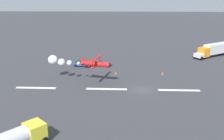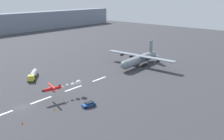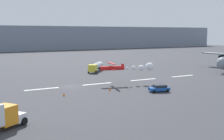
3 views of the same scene
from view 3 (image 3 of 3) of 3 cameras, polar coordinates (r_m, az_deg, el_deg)
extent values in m
plane|color=#38383D|center=(72.03, -7.87, -3.11)|extent=(440.00, 440.00, 0.00)
cube|color=white|center=(69.85, -13.27, -3.55)|extent=(8.00, 0.90, 0.01)
cube|color=white|center=(74.81, -2.84, -2.67)|extent=(8.00, 0.90, 0.01)
cube|color=white|center=(81.93, 6.04, -1.84)|extent=(8.00, 0.90, 0.01)
cube|color=white|center=(90.69, 13.34, -1.13)|extent=(8.00, 0.90, 0.01)
sphere|color=gray|center=(99.71, 20.43, 1.22)|extent=(3.87, 3.87, 3.87)
cylinder|color=black|center=(115.84, 20.24, 2.45)|extent=(2.45, 1.21, 1.10)
cylinder|color=red|center=(72.51, 0.00, 0.37)|extent=(6.07, 2.53, 1.09)
cube|color=red|center=(72.48, -0.15, 0.25)|extent=(2.07, 6.07, 0.12)
cube|color=red|center=(72.32, -0.15, 1.33)|extent=(2.07, 6.07, 0.12)
cylinder|color=black|center=(70.34, 0.29, 0.60)|extent=(0.08, 0.08, 1.37)
cylinder|color=black|center=(74.46, -0.57, 0.96)|extent=(0.08, 0.08, 1.37)
cube|color=red|center=(73.19, 2.04, 0.78)|extent=(0.70, 0.27, 1.10)
cube|color=red|center=(73.24, 2.04, 0.47)|extent=(1.07, 2.09, 0.08)
cone|color=black|center=(71.73, -2.58, 0.29)|extent=(0.91, 1.07, 0.93)
sphere|color=white|center=(73.55, 2.86, 0.30)|extent=(0.70, 0.70, 0.70)
sphere|color=white|center=(74.54, 4.14, 0.43)|extent=(1.10, 1.10, 1.10)
sphere|color=white|center=(74.97, 5.63, 0.39)|extent=(1.53, 1.53, 1.53)
sphere|color=white|center=(75.52, 7.21, 0.65)|extent=(2.04, 2.04, 2.04)
cube|color=silver|center=(44.10, -17.88, -8.49)|extent=(2.73, 2.97, 1.10)
cube|color=orange|center=(42.56, -19.81, -8.09)|extent=(3.39, 3.42, 2.60)
cylinder|color=black|center=(45.24, -18.82, -8.86)|extent=(1.11, 0.91, 1.10)
cylinder|color=black|center=(43.55, -16.47, -9.39)|extent=(1.11, 0.91, 1.10)
cube|color=yellow|center=(94.56, -3.71, 0.35)|extent=(3.26, 3.24, 2.20)
cylinder|color=silver|center=(99.39, -2.87, 0.83)|extent=(6.92, 7.33, 2.10)
cylinder|color=black|center=(93.79, -3.11, -0.37)|extent=(0.91, 0.96, 1.00)
cylinder|color=black|center=(102.29, -1.72, 0.26)|extent=(0.91, 0.96, 1.00)
cylinder|color=black|center=(94.48, -4.51, -0.33)|extent=(0.91, 0.96, 1.00)
cylinder|color=black|center=(102.92, -3.02, 0.29)|extent=(0.91, 0.96, 1.00)
cube|color=#194CA5|center=(65.42, 9.02, -3.60)|extent=(4.73, 2.74, 0.65)
cube|color=#1E232D|center=(65.40, 9.19, -3.07)|extent=(2.97, 2.21, 0.55)
cylinder|color=black|center=(64.04, 8.09, -4.11)|extent=(0.67, 0.36, 0.64)
cylinder|color=black|center=(65.36, 10.59, -3.93)|extent=(0.67, 0.36, 0.64)
cylinder|color=black|center=(65.65, 7.45, -3.82)|extent=(0.67, 0.36, 0.64)
cylinder|color=black|center=(66.94, 9.89, -3.66)|extent=(0.67, 0.36, 0.64)
cone|color=orange|center=(61.28, -9.18, -4.59)|extent=(0.44, 0.44, 0.75)
cone|color=orange|center=(65.76, -0.40, -3.69)|extent=(0.44, 0.44, 0.75)
camera|label=1|loc=(115.63, -14.53, 9.47)|focal=40.04mm
camera|label=2|loc=(22.56, -137.19, 65.45)|focal=38.51mm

